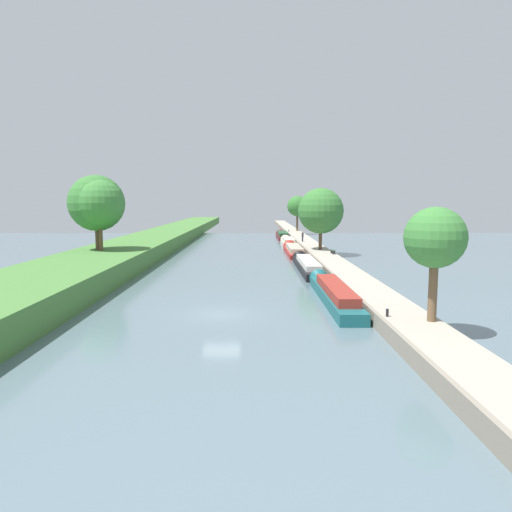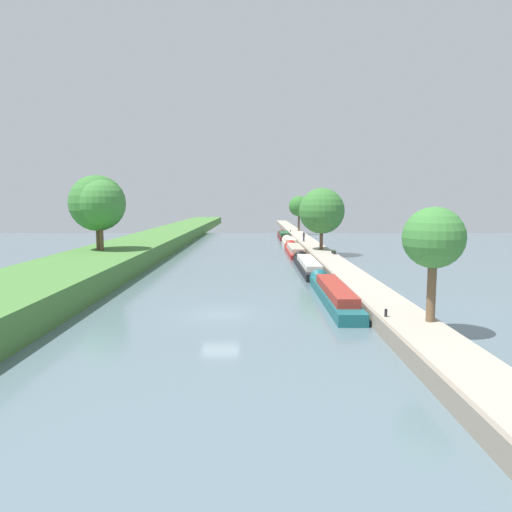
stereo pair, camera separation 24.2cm
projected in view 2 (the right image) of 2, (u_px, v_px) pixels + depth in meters
ground_plane at (220, 314)px, 31.23m from camera, size 160.00×160.00×0.00m
left_grassy_bank at (9, 299)px, 31.09m from camera, size 8.84×260.00×2.08m
right_towpath at (386, 308)px, 31.19m from camera, size 3.09×260.00×0.90m
stone_quay at (361, 307)px, 31.19m from camera, size 0.25×260.00×0.95m
narrowboat_teal at (332, 293)px, 35.56m from camera, size 1.83×15.63×1.91m
narrowboat_black at (307, 265)px, 51.48m from camera, size 1.91×16.19×1.85m
narrowboat_red at (294, 250)px, 67.66m from camera, size 2.15×15.18×2.04m
narrowboat_cream at (288, 242)px, 81.43m from camera, size 2.02×11.92×1.92m
narrowboat_maroon at (283, 235)px, 95.49m from camera, size 2.14×14.43×2.06m
tree_rightbank_near at (433, 239)px, 25.37m from camera, size 3.35×3.35×6.33m
tree_rightbank_midnear at (321, 211)px, 63.59m from camera, size 6.20×6.20×8.39m
tree_rightbank_midfar at (298, 206)px, 104.24m from camera, size 4.52×4.52×7.76m
tree_leftbank_downstream at (100, 203)px, 51.06m from camera, size 5.20×5.20×7.84m
tree_leftbank_upstream at (97, 203)px, 51.92m from camera, size 6.20×6.20×8.32m
person_walking at (303, 236)px, 76.89m from camera, size 0.34×0.34×1.66m
mooring_bollard_near at (385, 313)px, 26.91m from camera, size 0.16×0.16×0.45m
mooring_bollard_far at (290, 231)px, 101.61m from camera, size 0.16×0.16×0.45m
park_bench at (333, 251)px, 59.02m from camera, size 0.44×1.50×0.47m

